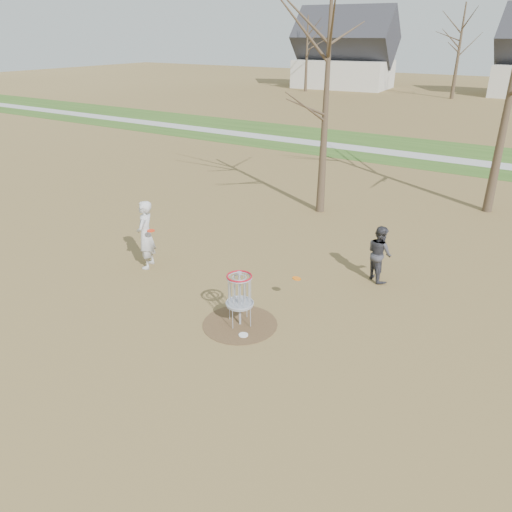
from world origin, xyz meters
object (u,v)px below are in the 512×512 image
at_px(player_standing, 146,235).
at_px(disc_golf_basket, 239,290).
at_px(player_throwing, 379,253).
at_px(disc_grounded, 243,335).

height_order(player_standing, disc_golf_basket, player_standing).
xyz_separation_m(player_standing, player_throwing, (6.03, 2.85, -0.22)).
height_order(disc_grounded, disc_golf_basket, disc_golf_basket).
distance_m(player_standing, player_throwing, 6.68).
relative_size(player_throwing, disc_grounded, 7.26).
relative_size(player_throwing, disc_golf_basket, 1.18).
height_order(player_throwing, disc_golf_basket, player_throwing).
distance_m(player_throwing, disc_golf_basket, 4.48).
height_order(player_throwing, disc_grounded, player_throwing).
xyz_separation_m(player_standing, disc_golf_basket, (4.10, -1.19, -0.10)).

